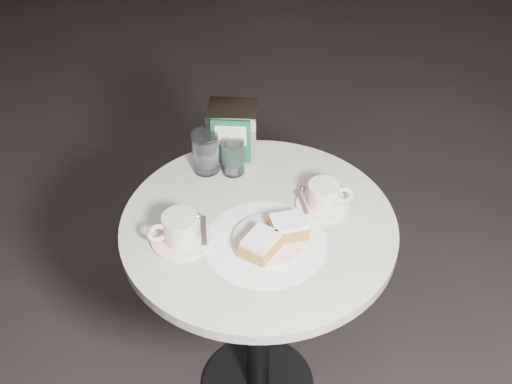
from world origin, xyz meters
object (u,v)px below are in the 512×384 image
(cafe_table, at_px, (258,275))
(beignet_plate, at_px, (272,237))
(water_glass_right, at_px, (233,157))
(napkin_dispenser, at_px, (233,132))
(coffee_cup_left, at_px, (180,230))
(water_glass_left, at_px, (206,152))
(coffee_cup_right, at_px, (324,197))

(cafe_table, xyz_separation_m, beignet_plate, (0.01, -0.08, 0.22))
(water_glass_right, height_order, napkin_dispenser, napkin_dispenser)
(cafe_table, relative_size, napkin_dispenser, 4.51)
(beignet_plate, xyz_separation_m, coffee_cup_left, (-0.21, 0.09, 0.01))
(napkin_dispenser, bearing_deg, coffee_cup_left, -105.44)
(coffee_cup_left, height_order, napkin_dispenser, napkin_dispenser)
(cafe_table, bearing_deg, water_glass_right, 89.10)
(napkin_dispenser, bearing_deg, cafe_table, -72.44)
(beignet_plate, relative_size, water_glass_left, 1.90)
(cafe_table, height_order, water_glass_left, water_glass_left)
(beignet_plate, bearing_deg, napkin_dispenser, 86.58)
(coffee_cup_left, height_order, water_glass_right, water_glass_right)
(cafe_table, height_order, napkin_dispenser, napkin_dispenser)
(coffee_cup_right, bearing_deg, water_glass_right, 151.59)
(beignet_plate, xyz_separation_m, water_glass_right, (-0.00, 0.30, 0.03))
(water_glass_left, xyz_separation_m, water_glass_right, (0.07, -0.03, -0.01))
(water_glass_right, bearing_deg, cafe_table, -90.90)
(coffee_cup_left, bearing_deg, beignet_plate, -23.58)
(beignet_plate, bearing_deg, water_glass_right, 90.35)
(coffee_cup_right, xyz_separation_m, water_glass_left, (-0.24, 0.25, 0.03))
(beignet_plate, relative_size, coffee_cup_left, 1.43)
(water_glass_left, distance_m, water_glass_right, 0.08)
(water_glass_right, bearing_deg, napkin_dispenser, 71.97)
(cafe_table, distance_m, water_glass_left, 0.36)
(beignet_plate, distance_m, coffee_cup_left, 0.22)
(beignet_plate, xyz_separation_m, napkin_dispenser, (0.02, 0.37, 0.06))
(beignet_plate, height_order, coffee_cup_left, coffee_cup_left)
(coffee_cup_left, bearing_deg, napkin_dispenser, 50.70)
(coffee_cup_right, relative_size, water_glass_left, 1.51)
(coffee_cup_right, bearing_deg, coffee_cup_left, -157.66)
(coffee_cup_left, height_order, coffee_cup_right, coffee_cup_left)
(beignet_plate, height_order, water_glass_left, water_glass_left)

